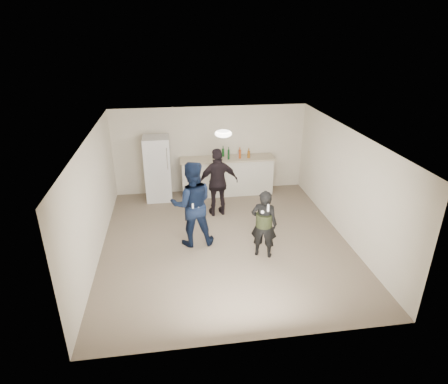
{
  "coord_description": "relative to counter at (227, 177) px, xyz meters",
  "views": [
    {
      "loc": [
        -1.09,
        -7.29,
        4.51
      ],
      "look_at": [
        0.0,
        0.2,
        1.15
      ],
      "focal_mm": 30.0,
      "sensor_mm": 36.0,
      "label": 1
    }
  ],
  "objects": [
    {
      "name": "man",
      "position": [
        -1.17,
        -2.61,
        0.45
      ],
      "size": [
        0.96,
        0.76,
        1.94
      ],
      "primitive_type": "imported",
      "rotation": [
        0.0,
        0.0,
        3.17
      ],
      "color": "#102144",
      "rests_on": "floor"
    },
    {
      "name": "remote_man",
      "position": [
        -1.17,
        -2.89,
        0.53
      ],
      "size": [
        0.04,
        0.04,
        0.15
      ],
      "primitive_type": "cube",
      "color": "silver",
      "rests_on": "man"
    },
    {
      "name": "camo_shorts",
      "position": [
        0.26,
        -3.33,
        0.32
      ],
      "size": [
        0.34,
        0.34,
        0.28
      ],
      "primitive_type": "cylinder",
      "color": "#2B3819",
      "rests_on": "woman"
    },
    {
      "name": "fridge_handle",
      "position": [
        -1.68,
        -0.44,
        0.78
      ],
      "size": [
        0.02,
        0.02,
        0.6
      ],
      "primitive_type": "cylinder",
      "color": "white",
      "rests_on": "fridge"
    },
    {
      "name": "remote_woman",
      "position": [
        0.26,
        -3.58,
        0.72
      ],
      "size": [
        0.04,
        0.04,
        0.15
      ],
      "primitive_type": "cube",
      "color": "white",
      "rests_on": "woman"
    },
    {
      "name": "spectator",
      "position": [
        -0.43,
        -1.28,
        0.37
      ],
      "size": [
        1.09,
        0.58,
        1.78
      ],
      "primitive_type": "imported",
      "rotation": [
        0.0,
        0.0,
        3.28
      ],
      "color": "black",
      "rests_on": "floor"
    },
    {
      "name": "ceiling",
      "position": [
        -0.45,
        -2.67,
        1.98
      ],
      "size": [
        6.0,
        6.0,
        0.0
      ],
      "primitive_type": "plane",
      "rotation": [
        3.14,
        0.0,
        0.0
      ],
      "color": "silver",
      "rests_on": "wall_back"
    },
    {
      "name": "wall_back",
      "position": [
        -0.45,
        0.33,
        0.72
      ],
      "size": [
        6.0,
        0.0,
        6.0
      ],
      "primitive_type": "plane",
      "rotation": [
        1.57,
        0.0,
        0.0
      ],
      "color": "beige",
      "rests_on": "floor"
    },
    {
      "name": "nunchuk_woman",
      "position": [
        0.16,
        -3.55,
        0.62
      ],
      "size": [
        0.07,
        0.07,
        0.07
      ],
      "primitive_type": "sphere",
      "color": "white",
      "rests_on": "woman"
    },
    {
      "name": "woman",
      "position": [
        0.26,
        -3.33,
        0.23
      ],
      "size": [
        0.65,
        0.55,
        1.51
      ],
      "primitive_type": "imported",
      "rotation": [
        0.0,
        0.0,
        2.74
      ],
      "color": "black",
      "rests_on": "floor"
    },
    {
      "name": "counter_top",
      "position": [
        0.0,
        0.0,
        0.55
      ],
      "size": [
        2.68,
        0.64,
        0.04
      ],
      "primitive_type": "cube",
      "color": "#BFB194",
      "rests_on": "counter"
    },
    {
      "name": "shaker",
      "position": [
        -0.25,
        -0.14,
        0.65
      ],
      "size": [
        0.08,
        0.08,
        0.17
      ],
      "primitive_type": "cylinder",
      "color": "silver",
      "rests_on": "counter_top"
    },
    {
      "name": "wall_left",
      "position": [
        -3.2,
        -2.67,
        0.72
      ],
      "size": [
        0.0,
        6.0,
        6.0
      ],
      "primitive_type": "plane",
      "rotation": [
        1.57,
        0.0,
        1.57
      ],
      "color": "beige",
      "rests_on": "floor"
    },
    {
      "name": "wall_front",
      "position": [
        -0.45,
        -5.67,
        0.72
      ],
      "size": [
        6.0,
        0.0,
        6.0
      ],
      "primitive_type": "plane",
      "rotation": [
        -1.57,
        0.0,
        0.0
      ],
      "color": "beige",
      "rests_on": "floor"
    },
    {
      "name": "fridge",
      "position": [
        -1.96,
        -0.07,
        0.38
      ],
      "size": [
        0.7,
        0.7,
        1.8
      ],
      "primitive_type": "cube",
      "color": "silver",
      "rests_on": "floor"
    },
    {
      "name": "floor",
      "position": [
        -0.45,
        -2.67,
        -0.53
      ],
      "size": [
        6.0,
        6.0,
        0.0
      ],
      "primitive_type": "plane",
      "color": "#6B5B4C",
      "rests_on": "ground"
    },
    {
      "name": "wall_right",
      "position": [
        2.3,
        -2.67,
        0.72
      ],
      "size": [
        0.0,
        6.0,
        6.0
      ],
      "primitive_type": "plane",
      "rotation": [
        1.57,
        0.0,
        -1.57
      ],
      "color": "beige",
      "rests_on": "floor"
    },
    {
      "name": "counter",
      "position": [
        0.0,
        0.0,
        0.0
      ],
      "size": [
        2.6,
        0.56,
        1.05
      ],
      "primitive_type": "cube",
      "color": "beige",
      "rests_on": "floor"
    },
    {
      "name": "nunchuk_man",
      "position": [
        -1.05,
        -2.86,
        0.45
      ],
      "size": [
        0.07,
        0.07,
        0.07
      ],
      "primitive_type": "sphere",
      "color": "white",
      "rests_on": "man"
    },
    {
      "name": "ceiling_dome",
      "position": [
        -0.45,
        -2.37,
        1.93
      ],
      "size": [
        0.36,
        0.36,
        0.16
      ],
      "primitive_type": "ellipsoid",
      "color": "white",
      "rests_on": "ceiling"
    },
    {
      "name": "bottle_cluster",
      "position": [
        0.25,
        -0.02,
        0.68
      ],
      "size": [
        0.77,
        0.34,
        0.28
      ],
      "color": "#12411B",
      "rests_on": "counter_top"
    }
  ]
}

